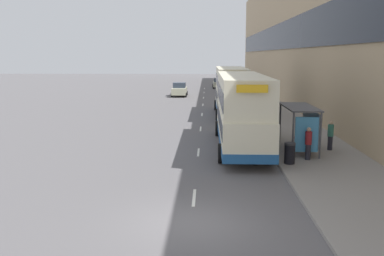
% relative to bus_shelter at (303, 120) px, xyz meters
% --- Properties ---
extents(ground_plane, '(220.00, 220.00, 0.00)m').
position_rel_bus_shelter_xyz_m(ground_plane, '(-5.77, -10.13, -1.88)').
color(ground_plane, '#5B595B').
extents(pavement, '(5.00, 93.00, 0.14)m').
position_rel_bus_shelter_xyz_m(pavement, '(0.73, 28.37, -1.81)').
color(pavement, gray).
rests_on(pavement, ground_plane).
extents(terrace_facade, '(3.10, 93.00, 16.84)m').
position_rel_bus_shelter_xyz_m(terrace_facade, '(4.72, 28.37, 6.54)').
color(terrace_facade, tan).
rests_on(terrace_facade, ground_plane).
extents(lane_mark_0, '(0.12, 2.00, 0.01)m').
position_rel_bus_shelter_xyz_m(lane_mark_0, '(-5.77, -7.62, -1.87)').
color(lane_mark_0, silver).
rests_on(lane_mark_0, ground_plane).
extents(lane_mark_1, '(0.12, 2.00, 0.01)m').
position_rel_bus_shelter_xyz_m(lane_mark_1, '(-5.77, 0.15, -1.87)').
color(lane_mark_1, silver).
rests_on(lane_mark_1, ground_plane).
extents(lane_mark_2, '(0.12, 2.00, 0.01)m').
position_rel_bus_shelter_xyz_m(lane_mark_2, '(-5.77, 7.91, -1.87)').
color(lane_mark_2, silver).
rests_on(lane_mark_2, ground_plane).
extents(lane_mark_3, '(0.12, 2.00, 0.01)m').
position_rel_bus_shelter_xyz_m(lane_mark_3, '(-5.77, 15.68, -1.87)').
color(lane_mark_3, silver).
rests_on(lane_mark_3, ground_plane).
extents(lane_mark_4, '(0.12, 2.00, 0.01)m').
position_rel_bus_shelter_xyz_m(lane_mark_4, '(-5.77, 23.44, -1.87)').
color(lane_mark_4, silver).
rests_on(lane_mark_4, ground_plane).
extents(lane_mark_5, '(0.12, 2.00, 0.01)m').
position_rel_bus_shelter_xyz_m(lane_mark_5, '(-5.77, 31.21, -1.87)').
color(lane_mark_5, silver).
rests_on(lane_mark_5, ground_plane).
extents(lane_mark_6, '(0.12, 2.00, 0.01)m').
position_rel_bus_shelter_xyz_m(lane_mark_6, '(-5.77, 38.97, -1.87)').
color(lane_mark_6, silver).
rests_on(lane_mark_6, ground_plane).
extents(lane_mark_7, '(0.12, 2.00, 0.01)m').
position_rel_bus_shelter_xyz_m(lane_mark_7, '(-5.77, 46.74, -1.87)').
color(lane_mark_7, silver).
rests_on(lane_mark_7, ground_plane).
extents(bus_shelter, '(1.60, 4.20, 2.48)m').
position_rel_bus_shelter_xyz_m(bus_shelter, '(0.00, 0.00, 0.00)').
color(bus_shelter, '#4C4C51').
rests_on(bus_shelter, ground_plane).
extents(double_decker_bus_near, '(2.85, 11.44, 4.30)m').
position_rel_bus_shelter_xyz_m(double_decker_bus_near, '(-3.30, 1.35, 0.41)').
color(double_decker_bus_near, beige).
rests_on(double_decker_bus_near, ground_plane).
extents(double_decker_bus_ahead, '(2.85, 10.49, 4.30)m').
position_rel_bus_shelter_xyz_m(double_decker_bus_ahead, '(-3.16, 15.33, 0.41)').
color(double_decker_bus_ahead, beige).
rests_on(double_decker_bus_ahead, ground_plane).
extents(car_0, '(1.94, 4.38, 1.68)m').
position_rel_bus_shelter_xyz_m(car_0, '(-3.46, 47.46, -1.04)').
color(car_0, '#B7B799').
rests_on(car_0, ground_plane).
extents(car_1, '(2.04, 4.42, 1.81)m').
position_rel_bus_shelter_xyz_m(car_1, '(-8.99, 33.29, -0.98)').
color(car_1, '#B7B799').
rests_on(car_1, ground_plane).
extents(pedestrian_at_shelter, '(0.33, 0.33, 1.67)m').
position_rel_bus_shelter_xyz_m(pedestrian_at_shelter, '(-0.13, -1.90, -0.88)').
color(pedestrian_at_shelter, '#23232D').
rests_on(pedestrian_at_shelter, ground_plane).
extents(pedestrian_1, '(0.33, 0.33, 1.66)m').
position_rel_bus_shelter_xyz_m(pedestrian_1, '(1.63, 0.42, -0.89)').
color(pedestrian_1, '#23232D').
rests_on(pedestrian_1, ground_plane).
extents(litter_bin, '(0.55, 0.55, 1.05)m').
position_rel_bus_shelter_xyz_m(litter_bin, '(-1.22, -2.75, -1.21)').
color(litter_bin, black).
rests_on(litter_bin, ground_plane).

